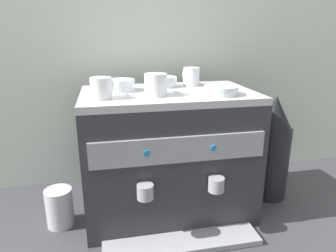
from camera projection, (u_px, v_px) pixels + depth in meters
The scene contains 11 objects.
ground_plane at pixel (168, 207), 1.30m from camera, with size 4.00×4.00×0.00m, color #38383D.
tiled_backsplash_wall at pixel (154, 84), 1.48m from camera, with size 2.80×0.03×0.95m, color silver.
espresso_machine at pixel (168, 154), 1.23m from camera, with size 0.65×0.50×0.50m.
ceramic_cup_0 at pixel (156, 84), 1.07m from camera, with size 0.08×0.12×0.08m.
ceramic_cup_1 at pixel (102, 88), 1.02m from camera, with size 0.08×0.10×0.07m.
ceramic_cup_2 at pixel (191, 76), 1.26m from camera, with size 0.07×0.11×0.07m.
ceramic_bowl_0 at pixel (165, 82), 1.24m from camera, with size 0.10×0.10×0.04m.
ceramic_bowl_1 at pixel (221, 91), 1.09m from camera, with size 0.12×0.12×0.03m.
ceramic_bowl_2 at pixel (121, 85), 1.16m from camera, with size 0.10×0.10×0.04m.
coffee_grinder at pixel (272, 149), 1.34m from camera, with size 0.16×0.16×0.46m.
milk_pitcher at pixel (60, 207), 1.17m from camera, with size 0.10×0.10×0.15m, color #B7B7BC.
Camera 1 is at (-0.23, -1.12, 0.72)m, focal length 32.64 mm.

